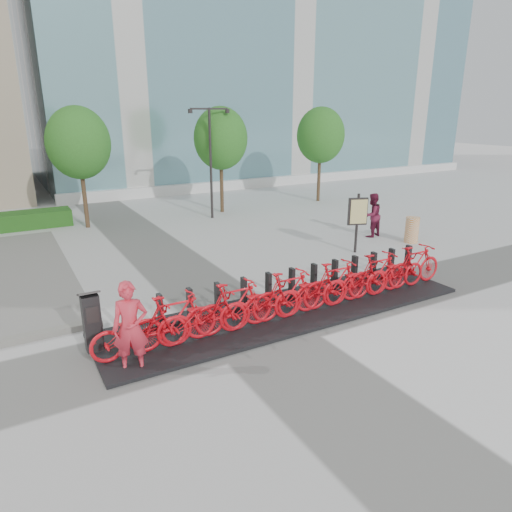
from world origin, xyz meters
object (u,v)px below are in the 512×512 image
kiosk (92,321)px  construction_barrel (412,230)px  pedestrian (372,215)px  bike_0 (140,330)px  map_sign (358,214)px  worker_red (130,328)px

kiosk → construction_barrel: (12.34, 2.74, -0.23)m
kiosk → pedestrian: pedestrian is taller
bike_0 → construction_barrel: bearing=-73.7°
pedestrian → map_sign: map_sign is taller
pedestrian → kiosk: bearing=10.6°
worker_red → construction_barrel: (11.82, 3.82, -0.43)m
worker_red → map_sign: size_ratio=0.87×
worker_red → construction_barrel: 12.43m
construction_barrel → kiosk: bearing=-167.5°
pedestrian → map_sign: (-2.01, -1.36, 0.53)m
map_sign → construction_barrel: bearing=19.6°
pedestrian → construction_barrel: pedestrian is taller
map_sign → pedestrian: bearing=55.0°
map_sign → worker_red: bearing=-135.9°
bike_0 → worker_red: 0.61m
bike_0 → kiosk: size_ratio=1.49×
bike_0 → map_sign: bearing=-68.6°
bike_0 → map_sign: 9.47m
bike_0 → map_sign: size_ratio=0.95×
bike_0 → worker_red: worker_red is taller
kiosk → construction_barrel: 12.65m
kiosk → construction_barrel: size_ratio=1.37×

